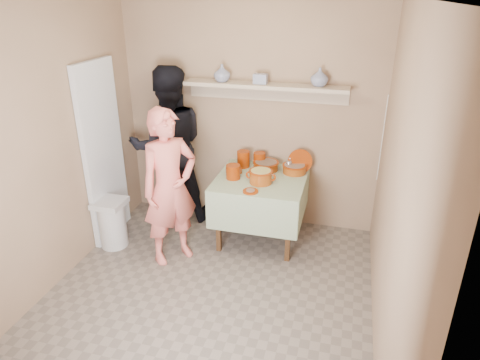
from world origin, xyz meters
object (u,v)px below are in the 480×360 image
(person_helper, at_px, (169,147))
(serving_table, at_px, (261,187))
(person_cook, at_px, (170,188))
(cazuela_rice, at_px, (261,175))
(trash_bin, at_px, (112,223))

(person_helper, height_order, serving_table, person_helper)
(person_cook, height_order, serving_table, person_cook)
(person_cook, distance_m, cazuela_rice, 0.96)
(person_helper, bearing_deg, trash_bin, 36.82)
(person_helper, bearing_deg, person_cook, 87.29)
(person_cook, distance_m, person_helper, 0.90)
(cazuela_rice, distance_m, trash_bin, 1.73)
(person_cook, height_order, cazuela_rice, person_cook)
(person_helper, height_order, trash_bin, person_helper)
(serving_table, height_order, cazuela_rice, cazuela_rice)
(trash_bin, bearing_deg, person_cook, -3.25)
(serving_table, xyz_separation_m, trash_bin, (-1.56, -0.58, -0.36))
(person_cook, xyz_separation_m, trash_bin, (-0.75, 0.04, -0.54))
(serving_table, bearing_deg, person_cook, -142.47)
(person_cook, bearing_deg, cazuela_rice, -19.14)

